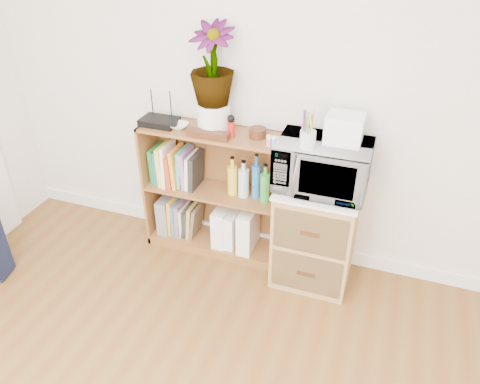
% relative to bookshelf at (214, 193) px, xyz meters
% --- Properties ---
extents(skirting_board, '(4.00, 0.02, 0.10)m').
position_rel_bookshelf_xyz_m(skirting_board, '(0.35, 0.14, -0.42)').
color(skirting_board, white).
rests_on(skirting_board, ground).
extents(bookshelf, '(1.00, 0.30, 0.95)m').
position_rel_bookshelf_xyz_m(bookshelf, '(0.00, 0.00, 0.00)').
color(bookshelf, brown).
rests_on(bookshelf, ground).
extents(wicker_unit, '(0.50, 0.45, 0.70)m').
position_rel_bookshelf_xyz_m(wicker_unit, '(0.75, -0.08, -0.12)').
color(wicker_unit, '#9E7542').
rests_on(wicker_unit, ground).
extents(microwave, '(0.56, 0.38, 0.31)m').
position_rel_bookshelf_xyz_m(microwave, '(0.75, -0.08, 0.40)').
color(microwave, silver).
rests_on(microwave, wicker_unit).
extents(pen_cup, '(0.09, 0.09, 0.10)m').
position_rel_bookshelf_xyz_m(pen_cup, '(0.67, -0.18, 0.60)').
color(pen_cup, silver).
rests_on(pen_cup, microwave).
extents(small_appliance, '(0.21, 0.18, 0.17)m').
position_rel_bookshelf_xyz_m(small_appliance, '(0.85, -0.04, 0.64)').
color(small_appliance, white).
rests_on(small_appliance, microwave).
extents(router, '(0.24, 0.17, 0.04)m').
position_rel_bookshelf_xyz_m(router, '(-0.38, -0.02, 0.50)').
color(router, black).
rests_on(router, bookshelf).
extents(white_bowl, '(0.13, 0.13, 0.03)m').
position_rel_bookshelf_xyz_m(white_bowl, '(-0.23, -0.03, 0.49)').
color(white_bowl, white).
rests_on(white_bowl, bookshelf).
extents(plant_pot, '(0.22, 0.22, 0.18)m').
position_rel_bookshelf_xyz_m(plant_pot, '(0.01, 0.02, 0.57)').
color(plant_pot, white).
rests_on(plant_pot, bookshelf).
extents(potted_plant, '(0.28, 0.28, 0.50)m').
position_rel_bookshelf_xyz_m(potted_plant, '(0.01, 0.02, 0.91)').
color(potted_plant, '#387930').
rests_on(potted_plant, plant_pot).
extents(trinket_box, '(0.28, 0.07, 0.04)m').
position_rel_bookshelf_xyz_m(trinket_box, '(0.01, -0.10, 0.50)').
color(trinket_box, '#3B1B10').
rests_on(trinket_box, bookshelf).
extents(kokeshi_doll, '(0.05, 0.05, 0.10)m').
position_rel_bookshelf_xyz_m(kokeshi_doll, '(0.15, -0.04, 0.53)').
color(kokeshi_doll, '#A71614').
rests_on(kokeshi_doll, bookshelf).
extents(wooden_bowl, '(0.11, 0.11, 0.06)m').
position_rel_bookshelf_xyz_m(wooden_bowl, '(0.31, 0.01, 0.51)').
color(wooden_bowl, '#371C0F').
rests_on(wooden_bowl, bookshelf).
extents(paint_jars, '(0.12, 0.04, 0.06)m').
position_rel_bookshelf_xyz_m(paint_jars, '(0.44, -0.09, 0.50)').
color(paint_jars, '#CD727F').
rests_on(paint_jars, bookshelf).
extents(file_box, '(0.08, 0.23, 0.28)m').
position_rel_bookshelf_xyz_m(file_box, '(-0.39, 0.00, -0.26)').
color(file_box, slate).
rests_on(file_box, bookshelf).
extents(magazine_holder_left, '(0.09, 0.23, 0.29)m').
position_rel_bookshelf_xyz_m(magazine_holder_left, '(0.06, -0.01, -0.26)').
color(magazine_holder_left, white).
rests_on(magazine_holder_left, bookshelf).
extents(magazine_holder_mid, '(0.08, 0.21, 0.27)m').
position_rel_bookshelf_xyz_m(magazine_holder_mid, '(0.13, -0.01, -0.27)').
color(magazine_holder_mid, white).
rests_on(magazine_holder_mid, bookshelf).
extents(magazine_holder_right, '(0.10, 0.26, 0.32)m').
position_rel_bookshelf_xyz_m(magazine_holder_right, '(0.26, -0.01, -0.25)').
color(magazine_holder_right, white).
rests_on(magazine_holder_right, bookshelf).
extents(cookbooks, '(0.35, 0.20, 0.31)m').
position_rel_bookshelf_xyz_m(cookbooks, '(-0.29, 0.00, 0.16)').
color(cookbooks, '#1D6D29').
rests_on(cookbooks, bookshelf).
extents(liquor_bottles, '(0.46, 0.07, 0.32)m').
position_rel_bookshelf_xyz_m(liquor_bottles, '(0.33, -0.00, 0.17)').
color(liquor_bottles, yellow).
rests_on(liquor_bottles, bookshelf).
extents(lower_books, '(0.24, 0.19, 0.29)m').
position_rel_bookshelf_xyz_m(lower_books, '(-0.25, 0.00, -0.28)').
color(lower_books, gold).
rests_on(lower_books, bookshelf).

